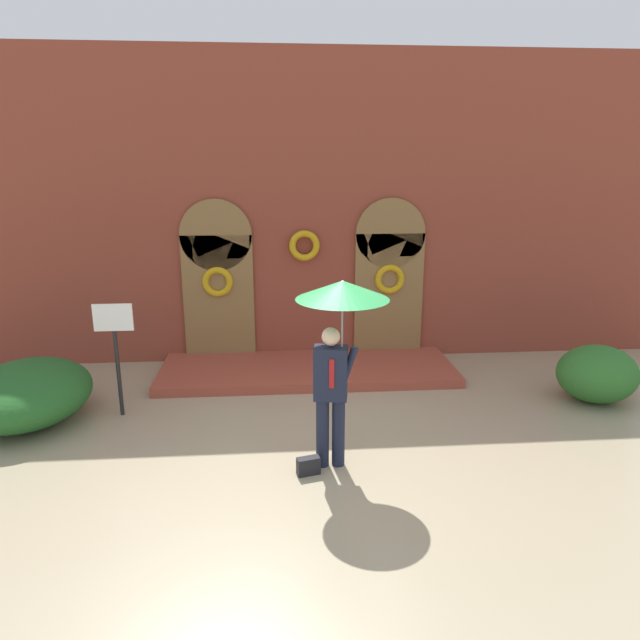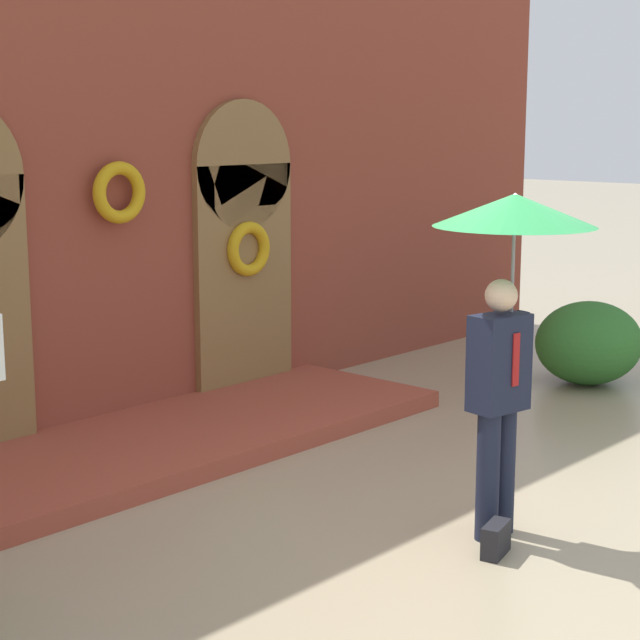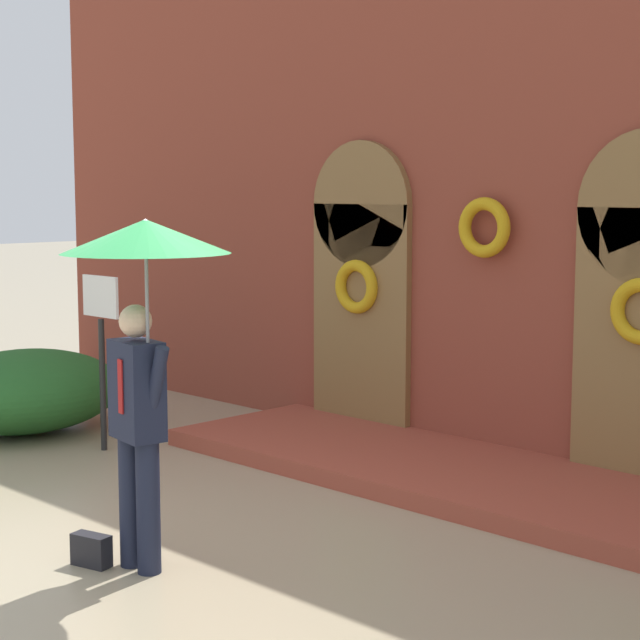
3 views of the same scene
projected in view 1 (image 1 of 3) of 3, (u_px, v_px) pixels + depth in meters
The scene contains 7 objects.
ground_plane at pixel (322, 459), 7.30m from camera, with size 80.00×80.00×0.00m, color tan.
building_facade at pixel (303, 218), 10.57m from camera, with size 14.00×2.30×5.60m.
person_with_umbrella at pixel (339, 318), 6.67m from camera, with size 1.10×1.10×2.36m.
handbag at pixel (308, 466), 6.93m from camera, with size 0.28×0.12×0.22m, color black.
sign_post at pixel (115, 341), 8.28m from camera, with size 0.56×0.06×1.72m.
shrub_left at pixel (27, 393), 8.28m from camera, with size 1.77×2.09×0.86m, color #235B23.
shrub_right at pixel (597, 374), 8.98m from camera, with size 1.25×1.12×0.90m, color #2D6B28.
Camera 1 is at (-0.54, -6.53, 3.68)m, focal length 32.00 mm.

